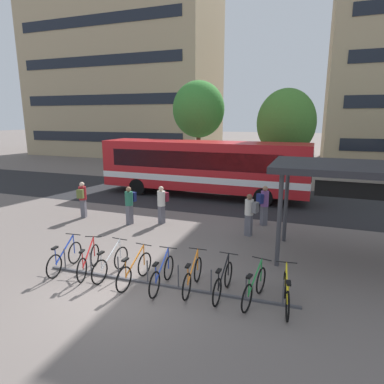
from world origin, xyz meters
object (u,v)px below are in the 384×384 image
(street_tree_0, at_px, (286,123))
(parked_bicycle_orange_3, at_px, (135,270))
(parked_bicycle_blue_4, at_px, (162,275))
(commuter_navy_pack_1, at_px, (130,203))
(commuter_grey_pack_3, at_px, (250,212))
(parked_bicycle_black_6, at_px, (223,282))
(transit_shelter, at_px, (375,172))
(commuter_olive_pack_2, at_px, (82,197))
(commuter_navy_pack_4, at_px, (264,203))
(street_tree_1, at_px, (199,110))
(parked_bicycle_red_1, at_px, (89,261))
(city_bus, at_px, (204,166))
(parked_bicycle_green_7, at_px, (254,288))
(parked_bicycle_blue_0, at_px, (65,258))
(parked_bicycle_yellow_8, at_px, (286,294))
(commuter_maroon_pack_0, at_px, (162,202))
(parked_bicycle_white_2, at_px, (111,264))
(parked_bicycle_orange_5, at_px, (193,277))

(street_tree_0, bearing_deg, parked_bicycle_orange_3, -99.89)
(parked_bicycle_orange_3, distance_m, parked_bicycle_blue_4, 0.83)
(commuter_navy_pack_1, height_order, commuter_grey_pack_3, commuter_grey_pack_3)
(parked_bicycle_black_6, height_order, transit_shelter, transit_shelter)
(parked_bicycle_black_6, bearing_deg, transit_shelter, -45.78)
(parked_bicycle_blue_4, bearing_deg, parked_bicycle_black_6, -86.24)
(commuter_olive_pack_2, relative_size, commuter_navy_pack_4, 0.97)
(parked_bicycle_black_6, relative_size, commuter_olive_pack_2, 1.03)
(parked_bicycle_orange_3, distance_m, commuter_olive_pack_2, 7.14)
(street_tree_0, distance_m, street_tree_1, 6.51)
(parked_bicycle_red_1, bearing_deg, commuter_navy_pack_1, -0.36)
(parked_bicycle_black_6, xyz_separation_m, street_tree_1, (-6.17, 16.15, 4.73))
(city_bus, height_order, parked_bicycle_green_7, city_bus)
(street_tree_0, bearing_deg, commuter_navy_pack_1, -116.93)
(parked_bicycle_red_1, bearing_deg, parked_bicycle_blue_0, 78.23)
(parked_bicycle_yellow_8, relative_size, commuter_navy_pack_4, 0.99)
(parked_bicycle_green_7, xyz_separation_m, transit_shelter, (2.93, 3.41, 2.57))
(parked_bicycle_blue_4, bearing_deg, commuter_grey_pack_3, -19.75)
(commuter_grey_pack_3, bearing_deg, parked_bicycle_orange_3, 81.88)
(street_tree_1, bearing_deg, commuter_navy_pack_1, -85.84)
(street_tree_0, bearing_deg, city_bus, -130.64)
(commuter_maroon_pack_0, height_order, street_tree_1, street_tree_1)
(commuter_olive_pack_2, bearing_deg, city_bus, -49.23)
(parked_bicycle_orange_3, bearing_deg, parked_bicycle_black_6, -80.65)
(parked_bicycle_white_2, height_order, transit_shelter, transit_shelter)
(commuter_grey_pack_3, height_order, street_tree_0, street_tree_0)
(commuter_navy_pack_1, bearing_deg, city_bus, 177.52)
(parked_bicycle_blue_0, relative_size, commuter_maroon_pack_0, 1.03)
(transit_shelter, bearing_deg, parked_bicycle_red_1, -154.90)
(parked_bicycle_orange_5, height_order, street_tree_1, street_tree_1)
(parked_bicycle_orange_5, bearing_deg, parked_bicycle_red_1, 90.13)
(parked_bicycle_orange_3, relative_size, parked_bicycle_green_7, 1.01)
(parked_bicycle_orange_5, distance_m, commuter_navy_pack_4, 6.28)
(parked_bicycle_blue_4, distance_m, parked_bicycle_black_6, 1.67)
(parked_bicycle_orange_5, height_order, commuter_navy_pack_1, commuter_navy_pack_1)
(parked_bicycle_green_7, xyz_separation_m, parked_bicycle_yellow_8, (0.78, -0.01, 0.00))
(parked_bicycle_blue_4, bearing_deg, city_bus, 9.23)
(parked_bicycle_blue_0, distance_m, parked_bicycle_orange_3, 2.40)
(parked_bicycle_blue_4, distance_m, transit_shelter, 6.96)
(parked_bicycle_orange_3, distance_m, transit_shelter, 7.63)
(parked_bicycle_white_2, distance_m, commuter_navy_pack_4, 7.19)
(parked_bicycle_white_2, bearing_deg, parked_bicycle_blue_4, -90.97)
(city_bus, distance_m, commuter_navy_pack_4, 5.99)
(parked_bicycle_orange_3, bearing_deg, commuter_olive_pack_2, 53.39)
(parked_bicycle_yellow_8, relative_size, commuter_grey_pack_3, 1.02)
(parked_bicycle_green_7, height_order, commuter_navy_pack_4, commuter_navy_pack_4)
(parked_bicycle_orange_3, relative_size, street_tree_0, 0.27)
(commuter_navy_pack_1, bearing_deg, parked_bicycle_white_2, 34.21)
(commuter_olive_pack_2, distance_m, street_tree_0, 13.86)
(commuter_olive_pack_2, distance_m, commuter_navy_pack_4, 8.19)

